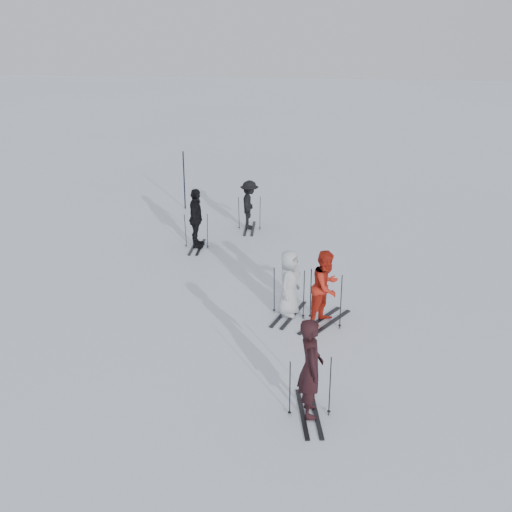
% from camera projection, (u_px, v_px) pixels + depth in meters
% --- Properties ---
extents(ground, '(120.00, 120.00, 0.00)m').
position_uv_depth(ground, '(251.00, 307.00, 16.14)').
color(ground, silver).
rests_on(ground, ground).
extents(skier_near_dark, '(0.57, 0.77, 1.91)m').
position_uv_depth(skier_near_dark, '(311.00, 369.00, 11.50)').
color(skier_near_dark, black).
rests_on(skier_near_dark, ground).
extents(skier_red, '(1.03, 1.10, 1.80)m').
position_uv_depth(skier_red, '(326.00, 288.00, 15.02)').
color(skier_red, '#B32214').
rests_on(skier_red, ground).
extents(skier_grey, '(0.73, 0.92, 1.64)m').
position_uv_depth(skier_grey, '(289.00, 284.00, 15.44)').
color(skier_grey, '#B1B7BB').
rests_on(skier_grey, ground).
extents(skier_uphill_left, '(0.50, 1.11, 1.87)m').
position_uv_depth(skier_uphill_left, '(196.00, 219.00, 19.90)').
color(skier_uphill_left, black).
rests_on(skier_uphill_left, ground).
extents(skier_uphill_far, '(0.69, 1.11, 1.66)m').
position_uv_depth(skier_uphill_far, '(249.00, 206.00, 21.66)').
color(skier_uphill_far, black).
rests_on(skier_uphill_far, ground).
extents(skis_near_dark, '(1.77, 1.14, 1.20)m').
position_uv_depth(skis_near_dark, '(310.00, 386.00, 11.63)').
color(skis_near_dark, black).
rests_on(skis_near_dark, ground).
extents(skis_red, '(2.10, 1.78, 1.35)m').
position_uv_depth(skis_red, '(326.00, 297.00, 15.09)').
color(skis_red, black).
rests_on(skis_red, ground).
extents(skis_grey, '(1.90, 1.35, 1.25)m').
position_uv_depth(skis_grey, '(289.00, 291.00, 15.51)').
color(skis_grey, black).
rests_on(skis_grey, ground).
extents(skis_uphill_left, '(1.59, 0.89, 1.13)m').
position_uv_depth(skis_uphill_left, '(196.00, 230.00, 20.03)').
color(skis_uphill_left, black).
rests_on(skis_uphill_left, ground).
extents(skis_uphill_far, '(1.67, 0.96, 1.18)m').
position_uv_depth(skis_uphill_far, '(249.00, 212.00, 21.75)').
color(skis_uphill_far, black).
rests_on(skis_uphill_far, ground).
extents(piste_marker, '(0.06, 0.06, 2.18)m').
position_uv_depth(piste_marker, '(184.00, 180.00, 23.86)').
color(piste_marker, black).
rests_on(piste_marker, ground).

